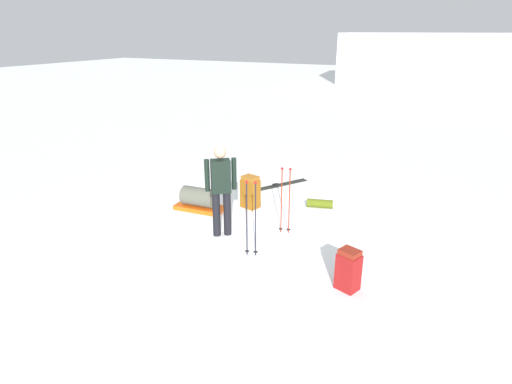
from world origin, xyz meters
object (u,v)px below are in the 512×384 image
(ski_pair_near, at_px, (276,186))
(sleeping_mat_rolled, at_px, (320,204))
(backpack_large_dark, at_px, (348,270))
(ski_poles_planted_near, at_px, (286,197))
(skier_standing, at_px, (221,187))
(backpack_bright, at_px, (250,192))
(gear_sled, at_px, (199,200))
(ski_poles_planted_far, at_px, (251,215))

(ski_pair_near, height_order, sleeping_mat_rolled, sleeping_mat_rolled)
(backpack_large_dark, height_order, ski_poles_planted_near, ski_poles_planted_near)
(skier_standing, bearing_deg, backpack_bright, 95.55)
(backpack_bright, bearing_deg, skier_standing, -84.45)
(ski_pair_near, relative_size, ski_poles_planted_near, 1.24)
(ski_pair_near, distance_m, sleeping_mat_rolled, 1.60)
(gear_sled, bearing_deg, skier_standing, -37.92)
(ski_poles_planted_near, bearing_deg, backpack_large_dark, -40.64)
(backpack_bright, distance_m, sleeping_mat_rolled, 1.51)
(skier_standing, xyz_separation_m, backpack_large_dark, (2.56, -0.72, -0.64))
(skier_standing, bearing_deg, sleeping_mat_rolled, 59.56)
(ski_pair_near, height_order, gear_sled, gear_sled)
(ski_pair_near, xyz_separation_m, ski_poles_planted_far, (1.00, -3.31, 0.73))
(backpack_bright, height_order, gear_sled, backpack_bright)
(backpack_large_dark, distance_m, gear_sled, 3.91)
(ski_poles_planted_far, bearing_deg, gear_sled, 146.20)
(backpack_bright, distance_m, ski_poles_planted_far, 2.13)
(ski_poles_planted_far, bearing_deg, ski_pair_near, 106.77)
(backpack_bright, bearing_deg, ski_poles_planted_near, -35.03)
(backpack_large_dark, distance_m, backpack_bright, 3.44)
(backpack_large_dark, height_order, ski_poles_planted_far, ski_poles_planted_far)
(ski_poles_planted_near, bearing_deg, gear_sled, 174.58)
(backpack_bright, bearing_deg, backpack_large_dark, -38.38)
(ski_poles_planted_far, bearing_deg, backpack_large_dark, -9.20)
(backpack_large_dark, distance_m, ski_poles_planted_far, 1.80)
(skier_standing, height_order, sleeping_mat_rolled, skier_standing)
(backpack_large_dark, xyz_separation_m, backpack_bright, (-2.69, 2.13, 0.03))
(ski_poles_planted_near, height_order, ski_poles_planted_far, ski_poles_planted_far)
(backpack_bright, bearing_deg, gear_sled, -146.16)
(skier_standing, bearing_deg, ski_poles_planted_far, -28.04)
(ski_poles_planted_far, height_order, gear_sled, ski_poles_planted_far)
(skier_standing, xyz_separation_m, sleeping_mat_rolled, (1.21, 2.06, -0.86))
(ski_pair_near, xyz_separation_m, ski_poles_planted_near, (1.17, -2.25, 0.70))
(backpack_large_dark, bearing_deg, gear_sled, 156.94)
(skier_standing, height_order, backpack_large_dark, skier_standing)
(backpack_large_dark, relative_size, ski_poles_planted_far, 0.48)
(backpack_large_dark, relative_size, gear_sled, 0.60)
(ski_poles_planted_near, xyz_separation_m, sleeping_mat_rolled, (0.21, 1.44, -0.62))
(skier_standing, height_order, gear_sled, skier_standing)
(gear_sled, bearing_deg, sleeping_mat_rolled, 29.07)
(backpack_bright, height_order, sleeping_mat_rolled, backpack_bright)
(ski_poles_planted_far, relative_size, gear_sled, 1.24)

